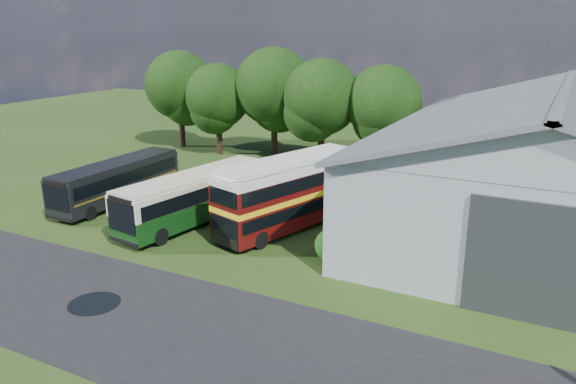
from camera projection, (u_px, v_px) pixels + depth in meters
The scene contains 15 objects.
ground at pixel (167, 283), 25.78m from camera, with size 120.00×120.00×0.00m, color #213A12.
asphalt_road at pixel (179, 329), 21.91m from camera, with size 60.00×8.00×0.02m, color black.
puddle at pixel (94, 304), 23.89m from camera, with size 2.20×2.20×0.01m, color black.
storage_shed at pixel (557, 159), 31.54m from camera, with size 18.80×24.80×8.15m.
tree_left_a at pixel (180, 85), 52.85m from camera, with size 6.46×6.46×9.12m.
tree_left_b at pixel (218, 96), 49.97m from camera, with size 5.78×5.78×8.16m.
tree_mid at pixel (274, 87), 48.60m from camera, with size 6.80×6.80×9.60m.
tree_right_a at pixel (322, 97), 45.69m from camera, with size 6.26×6.26×8.83m.
tree_right_b at pixel (384, 103), 44.23m from camera, with size 5.98×5.98×8.45m.
shrub_front at pixel (331, 259), 28.41m from camera, with size 1.70×1.70×1.70m, color #194714.
shrub_mid at pixel (346, 246), 30.11m from camera, with size 1.60×1.60×1.60m, color #194714.
shrub_back at pixel (359, 234), 31.81m from camera, with size 1.80×1.80×1.80m, color #194714.
bus_green_single at pixel (196, 197), 33.36m from camera, with size 4.13×11.04×2.97m.
bus_maroon_double at pixel (290, 194), 32.16m from camera, with size 5.25×10.04×4.19m.
bus_dark_single at pixel (117, 181), 37.11m from camera, with size 2.39×10.02×2.76m.
Camera 1 is at (15.74, -18.27, 11.46)m, focal length 35.00 mm.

